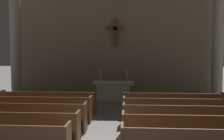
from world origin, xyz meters
name	(u,v)px	position (x,y,z in m)	size (l,w,h in m)	color
pew_left_row_2	(7,127)	(-2.60, 1.08, 0.48)	(4.03, 0.50, 0.95)	brown
pew_left_row_3	(25,116)	(-2.60, 2.21, 0.48)	(4.03, 0.50, 0.95)	brown
pew_left_row_4	(38,108)	(-2.60, 3.33, 0.48)	(4.03, 0.50, 0.95)	brown
pew_left_row_5	(48,102)	(-2.60, 4.46, 0.48)	(4.03, 0.50, 0.95)	brown
pew_right_row_2	(198,131)	(2.60, 1.08, 0.48)	(4.03, 0.50, 0.95)	brown
pew_right_row_3	(187,119)	(2.60, 2.21, 0.48)	(4.03, 0.50, 0.95)	brown
pew_right_row_4	(179,111)	(2.60, 3.33, 0.48)	(4.03, 0.50, 0.95)	brown
pew_right_row_5	(173,104)	(2.60, 4.46, 0.48)	(4.03, 0.50, 0.95)	brown
column_left_third	(16,44)	(-5.55, 7.87, 3.07)	(0.87, 0.87, 6.31)	#9E998E
column_right_third	(218,43)	(5.55, 7.87, 3.07)	(0.87, 0.87, 6.31)	#9E998E
altar	(114,90)	(0.00, 7.43, 0.53)	(2.20, 0.90, 1.01)	#BCB7AD
candlestick_left	(101,78)	(-0.70, 7.43, 1.20)	(0.16, 0.16, 0.60)	#B79338
candlestick_right	(127,78)	(0.70, 7.43, 1.20)	(0.16, 0.16, 0.60)	#B79338
apse_with_cross	(115,39)	(0.00, 9.44, 3.41)	(12.03, 0.46, 6.82)	gray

